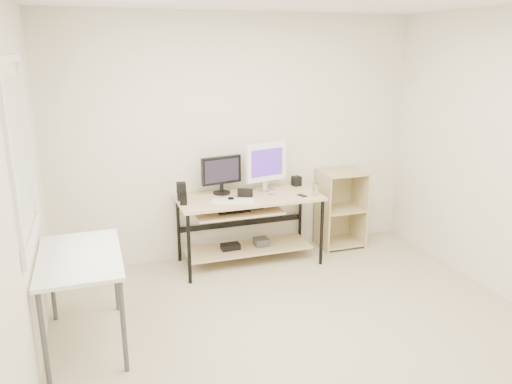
{
  "coord_description": "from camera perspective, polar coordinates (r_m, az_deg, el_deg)",
  "views": [
    {
      "loc": [
        -1.52,
        -3.09,
        2.25
      ],
      "look_at": [
        -0.05,
        1.3,
        0.9
      ],
      "focal_mm": 35.0,
      "sensor_mm": 36.0,
      "label": 1
    }
  ],
  "objects": [
    {
      "name": "speaker_left",
      "position": [
        5.11,
        -8.53,
        0.12
      ],
      "size": [
        0.1,
        0.1,
        0.18
      ],
      "rotation": [
        0.0,
        0.0,
        -0.08
      ],
      "color": "black",
      "rests_on": "desk"
    },
    {
      "name": "mouse",
      "position": [
        5.29,
        1.77,
        -0.03
      ],
      "size": [
        0.08,
        0.11,
        0.03
      ],
      "primitive_type": "ellipsoid",
      "rotation": [
        0.0,
        0.0,
        -0.2
      ],
      "color": "#AAAAAF",
      "rests_on": "desk"
    },
    {
      "name": "keyboard",
      "position": [
        5.03,
        -2.64,
        -1.02
      ],
      "size": [
        0.45,
        0.23,
        0.02
      ],
      "primitive_type": "cube",
      "rotation": [
        0.0,
        0.0,
        -0.28
      ],
      "color": "white",
      "rests_on": "desk"
    },
    {
      "name": "white_imac",
      "position": [
        5.34,
        1.18,
        3.28
      ],
      "size": [
        0.49,
        0.16,
        0.52
      ],
      "rotation": [
        0.0,
        0.0,
        0.23
      ],
      "color": "silver",
      "rests_on": "desk"
    },
    {
      "name": "drinking_glass",
      "position": [
        5.27,
        6.78,
        0.33
      ],
      "size": [
        0.07,
        0.07,
        0.12
      ],
      "primitive_type": "cylinder",
      "rotation": [
        0.0,
        0.0,
        0.26
      ],
      "color": "white",
      "rests_on": "coaster"
    },
    {
      "name": "shelf_unit",
      "position": [
        5.88,
        9.49,
        -1.79
      ],
      "size": [
        0.5,
        0.4,
        0.9
      ],
      "color": "tan",
      "rests_on": "ground"
    },
    {
      "name": "side_table",
      "position": [
        4.02,
        -19.44,
        -7.87
      ],
      "size": [
        0.6,
        1.0,
        0.75
      ],
      "color": "white",
      "rests_on": "ground"
    },
    {
      "name": "black_monitor",
      "position": [
        5.25,
        -3.98,
        2.24
      ],
      "size": [
        0.44,
        0.18,
        0.4
      ],
      "rotation": [
        0.0,
        0.0,
        0.18
      ],
      "color": "black",
      "rests_on": "desk"
    },
    {
      "name": "audio_controller",
      "position": [
        4.96,
        -8.29,
        -0.7
      ],
      "size": [
        0.08,
        0.06,
        0.14
      ],
      "primitive_type": "cube",
      "rotation": [
        0.0,
        0.0,
        -0.21
      ],
      "color": "black",
      "rests_on": "desk"
    },
    {
      "name": "volume_puck",
      "position": [
        5.07,
        -2.88,
        -0.82
      ],
      "size": [
        0.09,
        0.09,
        0.03
      ],
      "primitive_type": "cylinder",
      "rotation": [
        0.0,
        0.0,
        -0.41
      ],
      "color": "black",
      "rests_on": "desk"
    },
    {
      "name": "desk",
      "position": [
        5.27,
        -1.04,
        -2.7
      ],
      "size": [
        1.5,
        0.65,
        0.75
      ],
      "color": "#D4B786",
      "rests_on": "ground"
    },
    {
      "name": "smartphone",
      "position": [
        5.24,
        5.3,
        -0.4
      ],
      "size": [
        0.08,
        0.12,
        0.01
      ],
      "primitive_type": "cube",
      "rotation": [
        0.0,
        0.0,
        0.26
      ],
      "color": "black",
      "rests_on": "desk"
    },
    {
      "name": "room",
      "position": [
        3.55,
        5.09,
        0.97
      ],
      "size": [
        4.01,
        4.01,
        2.62
      ],
      "color": "#BCB091",
      "rests_on": "ground"
    },
    {
      "name": "coaster",
      "position": [
        5.28,
        6.76,
        -0.32
      ],
      "size": [
        0.09,
        0.09,
        0.01
      ],
      "primitive_type": "cylinder",
      "rotation": [
        0.0,
        0.0,
        0.26
      ],
      "color": "#9A7145",
      "rests_on": "desk"
    },
    {
      "name": "center_speaker",
      "position": [
        5.19,
        -1.25,
        -0.09
      ],
      "size": [
        0.17,
        0.12,
        0.08
      ],
      "primitive_type": "cube",
      "rotation": [
        0.0,
        0.0,
        -0.4
      ],
      "color": "black",
      "rests_on": "desk"
    },
    {
      "name": "speaker_right",
      "position": [
        5.61,
        4.64,
        1.26
      ],
      "size": [
        0.1,
        0.1,
        0.11
      ],
      "primitive_type": "cube",
      "rotation": [
        0.0,
        0.0,
        0.16
      ],
      "color": "black",
      "rests_on": "desk"
    }
  ]
}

